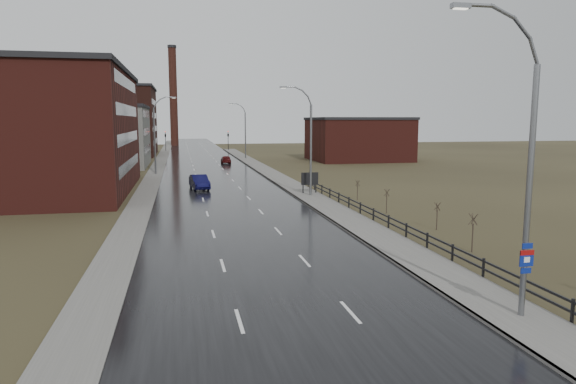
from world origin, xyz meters
name	(u,v)px	position (x,y,z in m)	size (l,w,h in m)	color
ground	(323,363)	(0.00, 0.00, 0.00)	(320.00, 320.00, 0.00)	#2D2819
road	(212,175)	(0.00, 60.00, 0.03)	(14.00, 300.00, 0.06)	black
sidewalk_right	(311,197)	(8.60, 35.00, 0.09)	(3.20, 180.00, 0.18)	#595651
curb_right	(297,198)	(7.08, 35.00, 0.09)	(0.16, 180.00, 0.18)	slate
sidewalk_left	(154,176)	(-8.20, 60.00, 0.06)	(2.40, 260.00, 0.12)	#595651
warehouse_near	(23,131)	(-20.99, 45.00, 6.76)	(22.44, 28.56, 13.50)	#471914
warehouse_mid	(99,136)	(-17.99, 78.00, 5.26)	(16.32, 20.40, 10.50)	slate
warehouse_far	(95,121)	(-22.99, 108.00, 7.76)	(26.52, 24.48, 15.50)	#331611
building_right	(358,139)	(30.30, 82.00, 4.26)	(18.36, 16.32, 8.50)	#471914
smokestack	(173,96)	(-6.00, 150.00, 15.50)	(2.70, 2.70, 30.70)	#331611
streetlight_main	(523,169)	(8.47, 2.00, 6.06)	(3.91, 0.29, 12.11)	slate
streetlight_right_mid	(308,141)	(8.50, 36.00, 5.84)	(3.36, 0.28, 11.35)	slate
streetlight_left	(157,135)	(-7.70, 62.00, 5.84)	(3.36, 0.28, 11.35)	slate
streetlight_right_far	(244,131)	(8.50, 90.00, 5.84)	(3.36, 0.28, 11.35)	slate
guardrail	(392,222)	(10.30, 18.31, 0.71)	(0.10, 53.05, 1.10)	black
shrub_c	(473,232)	(12.73, 11.97, 1.27)	(0.56, 0.59, 2.38)	#382D23
shrub_d	(437,215)	(13.74, 18.28, 1.08)	(0.48, 0.51, 2.03)	#382D23
shrub_e	(387,201)	(12.75, 25.24, 1.13)	(0.51, 0.53, 2.13)	#382D23
shrub_f	(357,190)	(12.87, 32.98, 1.05)	(0.47, 0.50, 1.98)	#382D23
billboard	(310,180)	(9.10, 37.59, 1.63)	(1.88, 0.17, 2.40)	black
traffic_light_left	(165,133)	(-8.00, 120.00, 4.60)	(0.58, 2.73, 5.30)	black
traffic_light_right	(228,133)	(8.00, 120.00, 4.60)	(0.58, 2.73, 5.30)	black
car_near	(199,182)	(-2.34, 44.18, 0.82)	(1.74, 4.99, 1.65)	#0B0A36
car_far	(226,160)	(3.80, 79.36, 0.73)	(1.74, 4.31, 1.47)	#440B0C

